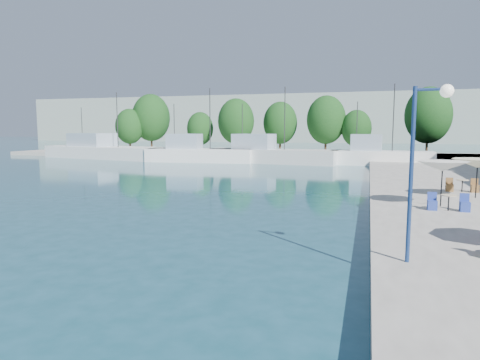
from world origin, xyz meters
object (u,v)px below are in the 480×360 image
(street_lamp, at_px, (425,141))
(umbrella_cream, at_px, (478,163))
(umbrella_white, at_px, (443,166))
(trawler_01, at_px, (105,151))
(trawler_02, at_px, (197,154))
(trawler_03, at_px, (269,155))
(trawler_04, at_px, (379,157))

(street_lamp, bearing_deg, umbrella_cream, 73.64)
(umbrella_white, bearing_deg, trawler_01, 141.40)
(trawler_02, distance_m, umbrella_cream, 39.09)
(trawler_01, xyz_separation_m, trawler_03, (25.94, -1.57, 0.00))
(trawler_02, relative_size, trawler_03, 0.84)
(trawler_02, xyz_separation_m, street_lamp, (23.66, -40.73, 3.02))
(trawler_01, xyz_separation_m, trawler_04, (39.74, -1.60, 0.01))
(trawler_03, bearing_deg, street_lamp, -63.66)
(umbrella_white, bearing_deg, street_lamp, -101.37)
(trawler_01, relative_size, trawler_04, 1.84)
(umbrella_cream, bearing_deg, street_lamp, -107.75)
(trawler_04, bearing_deg, umbrella_white, -82.37)
(trawler_03, height_order, umbrella_cream, trawler_03)
(trawler_03, distance_m, umbrella_white, 35.86)
(umbrella_white, bearing_deg, trawler_02, 129.97)
(trawler_02, relative_size, umbrella_white, 5.79)
(trawler_03, relative_size, trawler_04, 1.43)
(trawler_03, xyz_separation_m, trawler_04, (13.80, -0.03, 0.00))
(trawler_01, bearing_deg, trawler_04, 10.09)
(street_lamp, bearing_deg, trawler_04, 91.78)
(trawler_01, xyz_separation_m, umbrella_cream, (44.34, -30.19, 1.48))
(trawler_01, distance_m, trawler_02, 16.63)
(trawler_03, distance_m, trawler_04, 13.80)
(trawler_03, bearing_deg, umbrella_white, -55.43)
(trawler_02, height_order, trawler_03, same)
(trawler_01, relative_size, trawler_03, 1.28)
(trawler_01, height_order, umbrella_cream, trawler_01)
(trawler_01, relative_size, street_lamp, 4.47)
(umbrella_cream, xyz_separation_m, street_lamp, (-4.31, -13.46, 1.54))
(umbrella_white, distance_m, street_lamp, 10.39)
(trawler_04, relative_size, umbrella_cream, 4.54)
(trawler_01, xyz_separation_m, trawler_02, (16.37, -2.92, 0.00))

